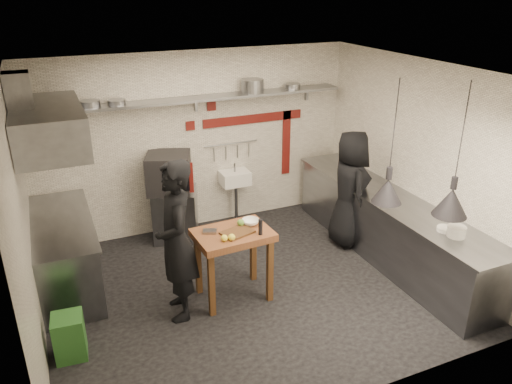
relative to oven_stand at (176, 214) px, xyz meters
name	(u,v)px	position (x,y,z in m)	size (l,w,h in m)	color
floor	(250,288)	(0.50, -1.76, -0.40)	(5.00, 5.00, 0.00)	black
ceiling	(249,72)	(0.50, -1.76, 2.40)	(5.00, 5.00, 0.00)	beige
wall_back	(197,142)	(0.50, 0.34, 1.00)	(5.00, 0.04, 2.80)	white
wall_front	(346,278)	(0.50, -3.86, 1.00)	(5.00, 0.04, 2.80)	white
wall_left	(24,228)	(-2.00, -1.76, 1.00)	(0.04, 4.20, 2.80)	white
wall_right	(415,162)	(3.00, -1.76, 1.00)	(0.04, 4.20, 2.80)	white
red_band_horiz	(253,119)	(1.45, 0.32, 1.28)	(1.70, 0.02, 0.14)	maroon
red_band_vert	(286,143)	(2.05, 0.32, 0.80)	(0.14, 0.02, 1.10)	maroon
red_tile_a	(211,106)	(0.75, 0.32, 1.55)	(0.14, 0.02, 0.14)	maroon
red_tile_b	(190,126)	(0.40, 0.32, 1.28)	(0.14, 0.02, 0.14)	maroon
back_shelf	(198,99)	(0.50, 0.16, 1.72)	(4.60, 0.34, 0.04)	slate
shelf_bracket_left	(62,116)	(-1.40, 0.31, 1.62)	(0.04, 0.06, 0.24)	slate
shelf_bracket_mid	(196,103)	(0.50, 0.31, 1.62)	(0.04, 0.06, 0.24)	slate
shelf_bracket_right	(307,93)	(2.40, 0.31, 1.62)	(0.04, 0.06, 0.24)	slate
pan_far_left	(90,104)	(-1.03, 0.16, 1.79)	(0.27, 0.27, 0.09)	slate
pan_mid_left	(117,102)	(-0.67, 0.16, 1.78)	(0.25, 0.25, 0.07)	slate
stock_pot	(252,86)	(1.36, 0.16, 1.84)	(0.35, 0.35, 0.20)	slate
pan_right	(292,86)	(2.05, 0.16, 1.78)	(0.25, 0.25, 0.08)	slate
oven_stand	(176,214)	(0.00, 0.00, 0.00)	(0.64, 0.59, 0.80)	slate
combi_oven	(169,173)	(-0.06, 0.01, 0.69)	(0.63, 0.58, 0.58)	black
oven_door	(178,178)	(0.01, -0.24, 0.69)	(0.46, 0.03, 0.46)	maroon
oven_glass	(176,180)	(-0.03, -0.31, 0.69)	(0.38, 0.02, 0.34)	black
hand_sink	(235,178)	(1.05, 0.16, 0.38)	(0.46, 0.34, 0.22)	white
sink_tap	(235,168)	(1.05, 0.16, 0.56)	(0.03, 0.03, 0.14)	slate
sink_drain	(236,204)	(1.05, 0.12, -0.06)	(0.06, 0.06, 0.66)	slate
utensil_rail	(231,144)	(1.05, 0.30, 0.92)	(0.02, 0.02, 0.90)	slate
counter_right	(388,228)	(2.65, -1.76, 0.05)	(0.70, 3.80, 0.90)	slate
counter_right_top	(391,198)	(2.65, -1.76, 0.52)	(0.76, 3.90, 0.03)	slate
plate_stack	(456,231)	(2.62, -3.01, 0.60)	(0.21, 0.21, 0.13)	white
small_bowl_right	(445,229)	(2.60, -2.85, 0.56)	(0.19, 0.19, 0.05)	white
counter_left	(66,255)	(-1.65, -0.71, 0.05)	(0.70, 1.90, 0.90)	slate
counter_left_top	(60,223)	(-1.65, -0.71, 0.52)	(0.76, 2.00, 0.03)	slate
extractor_hood	(48,127)	(-1.60, -0.71, 1.75)	(0.78, 1.60, 0.50)	slate
hood_duct	(19,95)	(-1.85, -0.71, 2.15)	(0.28, 0.28, 0.50)	slate
green_bin	(69,337)	(-1.75, -2.16, -0.15)	(0.32, 0.32, 0.50)	#265D23
prep_table	(233,265)	(0.25, -1.82, 0.06)	(0.92, 0.64, 0.92)	brown
cutting_board	(237,232)	(0.29, -1.88, 0.53)	(0.37, 0.26, 0.03)	#53331A
pepper_mill	(260,227)	(0.53, -2.02, 0.62)	(0.05, 0.05, 0.20)	black
lemon_a	(224,238)	(0.07, -2.00, 0.56)	(0.08, 0.08, 0.08)	yellow
lemon_b	(232,237)	(0.16, -2.02, 0.56)	(0.08, 0.08, 0.08)	yellow
veg_ball	(241,223)	(0.39, -1.73, 0.57)	(0.09, 0.09, 0.09)	#609436
steel_tray	(210,231)	(-0.01, -1.73, 0.54)	(0.16, 0.11, 0.03)	slate
bowl	(250,222)	(0.52, -1.73, 0.55)	(0.21, 0.21, 0.07)	white
heat_lamp_near	(393,143)	(1.80, -2.69, 1.69)	(0.34, 0.34, 1.41)	black
heat_lamp_far	(460,151)	(2.38, -3.08, 1.64)	(0.39, 0.39, 1.51)	black
chef_left	(176,241)	(-0.47, -1.88, 0.57)	(0.71, 0.47, 1.95)	black
chef_right	(350,189)	(2.35, -1.19, 0.48)	(0.86, 0.56, 1.77)	black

